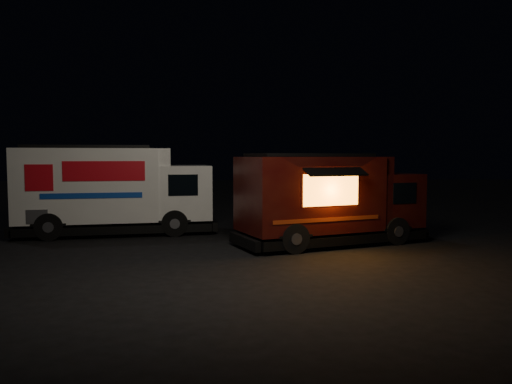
# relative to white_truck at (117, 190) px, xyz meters

# --- Properties ---
(ground) EXTENTS (80.00, 80.00, 0.00)m
(ground) POSITION_rel_white_truck_xyz_m (4.15, -3.33, -1.44)
(ground) COLOR black
(ground) RESTS_ON ground
(white_truck) EXTENTS (6.62, 3.08, 2.89)m
(white_truck) POSITION_rel_white_truck_xyz_m (0.00, 0.00, 0.00)
(white_truck) COLOR silver
(white_truck) RESTS_ON ground
(red_truck) EXTENTS (6.00, 3.85, 2.62)m
(red_truck) POSITION_rel_white_truck_xyz_m (6.61, -2.31, -0.14)
(red_truck) COLOR #360F09
(red_truck) RESTS_ON ground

